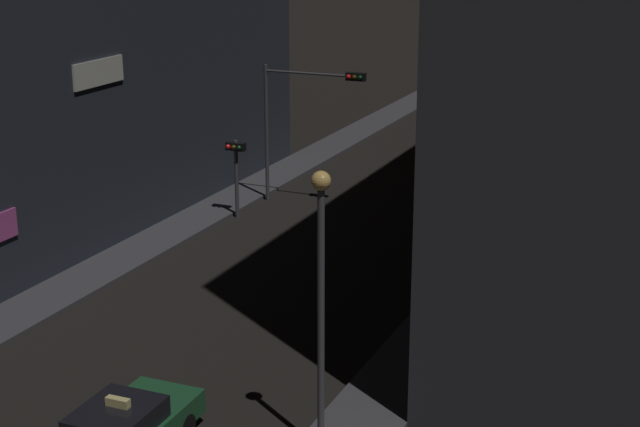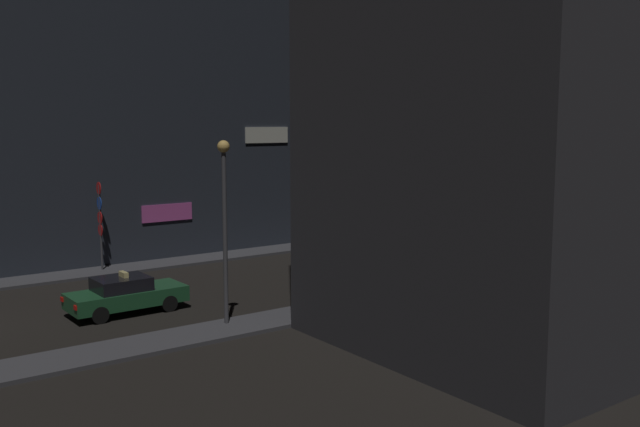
{
  "view_description": "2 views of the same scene",
  "coord_description": "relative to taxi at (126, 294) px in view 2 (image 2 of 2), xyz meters",
  "views": [
    {
      "loc": [
        13.52,
        -8.94,
        11.88
      ],
      "look_at": [
        1.64,
        18.23,
        2.71
      ],
      "focal_mm": 54.88,
      "sensor_mm": 36.0,
      "label": 1
    },
    {
      "loc": [
        27.3,
        -2.43,
        7.28
      ],
      "look_at": [
        1.25,
        16.61,
        3.08
      ],
      "focal_mm": 39.49,
      "sensor_mm": 36.0,
      "label": 2
    }
  ],
  "objects": [
    {
      "name": "building_facade_left",
      "position": [
        -13.93,
        11.82,
        6.39
      ],
      "size": [
        10.5,
        30.97,
        14.25
      ],
      "color": "#282D38",
      "rests_on": "ground_plane"
    },
    {
      "name": "taxi",
      "position": [
        0.0,
        0.0,
        0.0
      ],
      "size": [
        1.9,
        4.49,
        1.62
      ],
      "color": "#1E512D",
      "rests_on": "ground_plane"
    },
    {
      "name": "street_lamp_near_block",
      "position": [
        3.9,
        2.23,
        3.57
      ],
      "size": [
        0.43,
        0.43,
        6.52
      ],
      "color": "#47474C",
      "rests_on": "sidewalk_right"
    },
    {
      "name": "traffic_light_left_kerb",
      "position": [
        -6.4,
        17.35,
        1.59
      ],
      "size": [
        0.8,
        0.42,
        3.2
      ],
      "color": "#47474C",
      "rests_on": "ground_plane"
    },
    {
      "name": "sign_pole_left",
      "position": [
        -7.84,
        1.78,
        1.94
      ],
      "size": [
        0.63,
        0.1,
        4.29
      ],
      "color": "#47474C",
      "rests_on": "sidewalk_left"
    },
    {
      "name": "traffic_light_overhead",
      "position": [
        -4.77,
        20.11,
        3.46
      ],
      "size": [
        4.51,
        0.42,
        5.84
      ],
      "color": "#47474C",
      "rests_on": "ground_plane"
    },
    {
      "name": "sidewalk_left",
      "position": [
        -7.68,
        21.3,
        -0.67
      ],
      "size": [
        2.07,
        60.75,
        0.14
      ],
      "primitive_type": "cube",
      "color": "#424247",
      "rests_on": "ground_plane"
    },
    {
      "name": "street_lamp_far_block",
      "position": [
        4.43,
        16.29,
        3.96
      ],
      "size": [
        0.51,
        0.51,
        6.62
      ],
      "color": "#47474C",
      "rests_on": "sidewalk_right"
    },
    {
      "name": "sidewalk_right",
      "position": [
        4.36,
        21.3,
        -0.67
      ],
      "size": [
        2.07,
        60.75,
        0.14
      ],
      "primitive_type": "cube",
      "color": "#424247",
      "rests_on": "ground_plane"
    }
  ]
}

